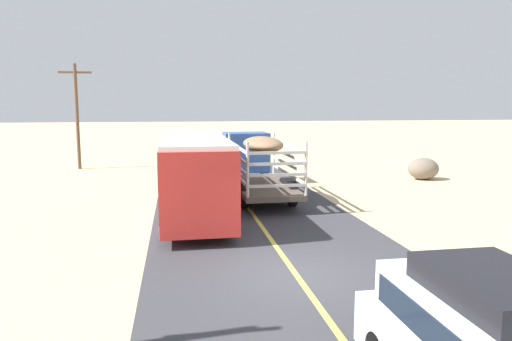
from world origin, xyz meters
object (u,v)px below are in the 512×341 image
Objects in this scene: livestock_truck at (252,156)px; boulder_mid_field at (423,169)px; bus at (194,172)px; power_pole_mid at (77,113)px.

livestock_truck is 10.97m from boulder_mid_field.
boulder_mid_field is (10.80, 1.54, -1.13)m from livestock_truck.
livestock_truck is 6.23m from bus.
boulder_mid_field is at bearing -21.81° from power_pole_mid.
power_pole_mid is (-10.74, 10.16, 2.16)m from livestock_truck.
bus is (-3.25, -5.31, -0.04)m from livestock_truck.
livestock_truck is 1.32× the size of power_pole_mid.
boulder_mid_field is (21.54, -8.62, -3.29)m from power_pole_mid.
bus is 17.33m from power_pole_mid.
livestock_truck is 14.94m from power_pole_mid.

